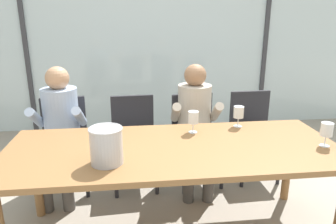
# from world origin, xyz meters

# --- Properties ---
(ground) EXTENTS (14.00, 14.00, 0.00)m
(ground) POSITION_xyz_m (0.00, 1.00, 0.00)
(ground) COLOR #9E9384
(window_glass_panel) EXTENTS (7.57, 0.03, 2.60)m
(window_glass_panel) POSITION_xyz_m (0.00, 2.53, 1.30)
(window_glass_panel) COLOR silver
(window_glass_panel) RESTS_ON ground
(window_mullion_left) EXTENTS (0.06, 0.06, 2.60)m
(window_mullion_left) POSITION_xyz_m (-1.70, 2.51, 1.30)
(window_mullion_left) COLOR #38383D
(window_mullion_left) RESTS_ON ground
(window_mullion_right) EXTENTS (0.06, 0.06, 2.60)m
(window_mullion_right) POSITION_xyz_m (1.70, 2.51, 1.30)
(window_mullion_right) COLOR #38383D
(window_mullion_right) RESTS_ON ground
(hillside_vineyard) EXTENTS (13.57, 2.40, 1.60)m
(hillside_vineyard) POSITION_xyz_m (0.00, 6.02, 0.80)
(hillside_vineyard) COLOR #386633
(hillside_vineyard) RESTS_ON ground
(dining_table) EXTENTS (2.37, 0.94, 0.73)m
(dining_table) POSITION_xyz_m (0.00, 0.00, 0.66)
(dining_table) COLOR olive
(dining_table) RESTS_ON ground
(chair_near_curtain) EXTENTS (0.48, 0.48, 0.87)m
(chair_near_curtain) POSITION_xyz_m (-0.94, 0.87, 0.51)
(chair_near_curtain) COLOR #232328
(chair_near_curtain) RESTS_ON ground
(chair_left_of_center) EXTENTS (0.46, 0.46, 0.87)m
(chair_left_of_center) POSITION_xyz_m (-0.28, 0.86, 0.51)
(chair_left_of_center) COLOR #232328
(chair_left_of_center) RESTS_ON ground
(chair_center) EXTENTS (0.49, 0.49, 0.87)m
(chair_center) POSITION_xyz_m (0.33, 0.86, 0.51)
(chair_center) COLOR #232328
(chair_center) RESTS_ON ground
(chair_right_of_center) EXTENTS (0.45, 0.45, 0.87)m
(chair_right_of_center) POSITION_xyz_m (0.94, 0.90, 0.51)
(chair_right_of_center) COLOR #232328
(chair_right_of_center) RESTS_ON ground
(person_pale_blue_shirt) EXTENTS (0.47, 0.62, 1.19)m
(person_pale_blue_shirt) POSITION_xyz_m (-0.94, 0.74, 0.68)
(person_pale_blue_shirt) COLOR #9EB2D1
(person_pale_blue_shirt) RESTS_ON ground
(person_beige_jumper) EXTENTS (0.48, 0.63, 1.19)m
(person_beige_jumper) POSITION_xyz_m (0.31, 0.74, 0.68)
(person_beige_jumper) COLOR #B7AD9E
(person_beige_jumper) RESTS_ON ground
(ice_bucket_primary) EXTENTS (0.21, 0.21, 0.24)m
(ice_bucket_primary) POSITION_xyz_m (-0.45, -0.21, 0.85)
(ice_bucket_primary) COLOR #B7B7BC
(ice_bucket_primary) RESTS_ON dining_table
(wine_glass_by_left_taster) EXTENTS (0.08, 0.08, 0.17)m
(wine_glass_by_left_taster) POSITION_xyz_m (0.59, 0.36, 0.86)
(wine_glass_by_left_taster) COLOR silver
(wine_glass_by_left_taster) RESTS_ON dining_table
(wine_glass_near_bucket) EXTENTS (0.08, 0.08, 0.17)m
(wine_glass_near_bucket) POSITION_xyz_m (1.07, -0.11, 0.86)
(wine_glass_near_bucket) COLOR silver
(wine_glass_near_bucket) RESTS_ON dining_table
(wine_glass_center_pour) EXTENTS (0.08, 0.08, 0.17)m
(wine_glass_center_pour) POSITION_xyz_m (0.19, 0.26, 0.85)
(wine_glass_center_pour) COLOR silver
(wine_glass_center_pour) RESTS_ON dining_table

